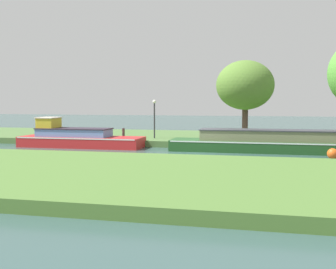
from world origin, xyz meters
The scene contains 10 objects.
ground_plane centered at (0.00, 0.00, 0.00)m, with size 120.00×120.00×0.00m, color #334F4D.
riverbank_far centered at (0.00, 7.00, 0.20)m, with size 72.00×10.00×0.40m, color #4C6D39.
riverbank_near centered at (0.00, -9.00, 0.20)m, with size 72.00×10.00×0.40m, color #4C7231.
forest_barge centered at (4.19, 1.20, 0.57)m, with size 10.80×2.15×1.29m.
red_narrowboat centered at (-7.68, 1.20, 0.57)m, with size 7.96×2.20×1.88m.
willow_tree_left centered at (2.61, 5.26, 3.97)m, with size 3.87×3.88×5.24m.
lamp_post centered at (-3.36, 4.02, 2.06)m, with size 0.24×0.24×2.60m.
mooring_post_near centered at (-5.06, 2.54, 0.78)m, with size 0.18×0.18×0.75m, color #423632.
mooring_post_far centered at (6.15, 2.54, 0.81)m, with size 0.15×0.15×0.83m, color #44341F.
channel_buoy centered at (7.31, -1.15, 0.27)m, with size 0.55×0.55×0.55m, color #E55919.
Camera 1 is at (3.97, -23.47, 2.93)m, focal length 44.92 mm.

